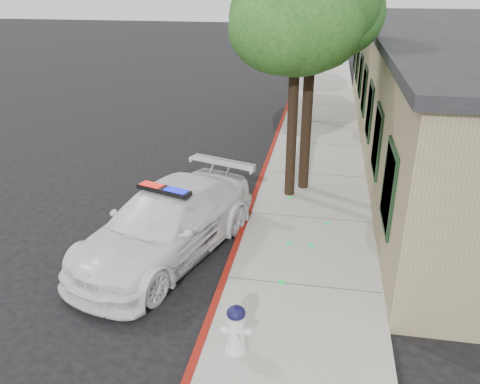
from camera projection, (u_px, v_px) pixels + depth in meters
name	position (u px, v px, depth m)	size (l,w,h in m)	color
ground	(222.00, 283.00, 10.00)	(120.00, 120.00, 0.00)	black
sidewalk	(308.00, 220.00, 12.41)	(3.20, 60.00, 0.15)	gray
red_curb	(248.00, 215.00, 12.65)	(0.14, 60.00, 0.16)	maroon
clapboard_building	(476.00, 95.00, 16.16)	(7.30, 20.89, 4.24)	#978563
police_car	(166.00, 224.00, 10.75)	(3.67, 5.62, 1.63)	white
fire_hydrant	(236.00, 328.00, 7.83)	(0.49, 0.43, 0.87)	silver
street_tree_near	(297.00, 23.00, 11.88)	(3.33, 3.42, 6.09)	black
street_tree_mid	(314.00, 6.00, 12.21)	(3.59, 3.41, 6.51)	black
street_tree_far	(312.00, 5.00, 18.95)	(3.49, 3.19, 6.04)	black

